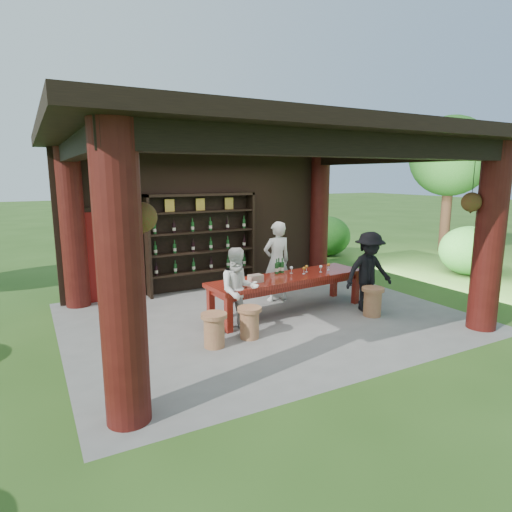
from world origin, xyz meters
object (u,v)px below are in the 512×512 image
tasting_table (288,282)px  guest_man (369,272)px  host (277,261)px  wine_shelf (202,243)px  napkin_basket (256,278)px  stool_near_right (373,301)px  stool_far_left (214,329)px  stool_near_left (249,322)px  guest_woman (239,290)px

tasting_table → guest_man: (1.49, -0.69, 0.18)m
tasting_table → host: size_ratio=1.97×
wine_shelf → napkin_basket: (0.09, -2.52, -0.35)m
stool_near_right → stool_far_left: stool_near_right is taller
guest_man → napkin_basket: bearing=173.8°
host → tasting_table: bearing=76.8°
wine_shelf → stool_far_left: 3.64m
stool_near_right → guest_man: size_ratio=0.35×
tasting_table → guest_man: size_ratio=2.13×
stool_near_left → stool_near_right: bearing=-2.4°
guest_man → stool_near_left: bearing=-168.4°
tasting_table → stool_near_right: size_ratio=6.04×
stool_near_left → stool_near_right: 2.68m
wine_shelf → guest_man: wine_shelf is taller
tasting_table → stool_near_right: 1.70m
stool_far_left → host: host is taller
wine_shelf → host: bearing=-54.4°
wine_shelf → host: wine_shelf is taller
guest_man → guest_woman: bearing=-176.2°
stool_near_right → guest_woman: (-2.69, 0.50, 0.45)m
stool_near_left → guest_man: size_ratio=0.33×
tasting_table → host: bearing=74.7°
stool_far_left → stool_near_left: bearing=5.5°
stool_near_left → host: size_ratio=0.31×
guest_woman → napkin_basket: guest_woman is taller
stool_far_left → host: 2.92m
guest_woman → stool_near_left: bearing=-79.0°
stool_far_left → guest_woman: guest_woman is taller
stool_near_right → tasting_table: bearing=143.1°
wine_shelf → guest_man: bearing=-52.2°
stool_near_right → guest_man: 0.62m
stool_near_right → stool_far_left: bearing=179.2°
host → guest_man: host is taller
napkin_basket → wine_shelf: bearing=92.1°
guest_man → napkin_basket: (-2.30, 0.57, 0.01)m
tasting_table → napkin_basket: 0.84m
wine_shelf → stool_near_right: (2.24, -3.40, -0.86)m
stool_near_left → guest_woman: guest_woman is taller
tasting_table → stool_far_left: tasting_table is taller
wine_shelf → guest_man: size_ratio=1.62×
guest_man → host: bearing=137.6°
guest_woman → tasting_table: bearing=29.3°
stool_near_right → guest_woman: size_ratio=0.38×
napkin_basket → stool_near_right: bearing=-22.3°
stool_near_right → host: (-1.11, 1.82, 0.58)m
wine_shelf → guest_woman: (-0.45, -2.90, -0.41)m
tasting_table → stool_near_right: (1.33, -1.00, -0.33)m
host → stool_near_right: bearing=123.4°
tasting_table → stool_far_left: (-2.02, -0.96, -0.34)m
host → guest_woman: size_ratio=1.17×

